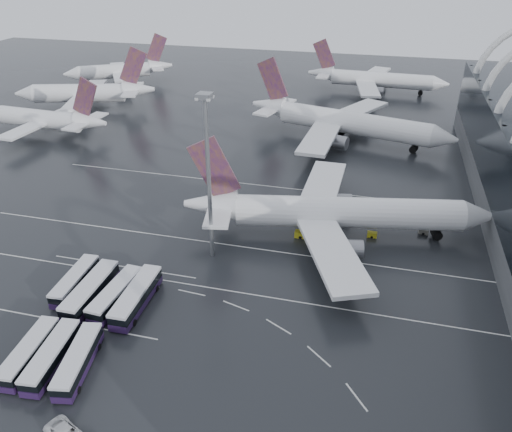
% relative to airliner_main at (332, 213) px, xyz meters
% --- Properties ---
extents(ground, '(420.00, 420.00, 0.00)m').
position_rel_airliner_main_xyz_m(ground, '(-11.12, -20.58, -5.17)').
color(ground, black).
rests_on(ground, ground).
extents(lane_marking_near, '(120.00, 0.25, 0.01)m').
position_rel_airliner_main_xyz_m(lane_marking_near, '(-11.12, -22.58, -5.16)').
color(lane_marking_near, silver).
rests_on(lane_marking_near, ground).
extents(lane_marking_mid, '(120.00, 0.25, 0.01)m').
position_rel_airliner_main_xyz_m(lane_marking_mid, '(-11.12, -8.58, -5.16)').
color(lane_marking_mid, silver).
rests_on(lane_marking_mid, ground).
extents(lane_marking_far, '(120.00, 0.25, 0.01)m').
position_rel_airliner_main_xyz_m(lane_marking_far, '(-11.12, 19.42, -5.16)').
color(lane_marking_far, silver).
rests_on(lane_marking_far, ground).
extents(bus_bay_line_south, '(28.00, 0.25, 0.01)m').
position_rel_airliner_main_xyz_m(bus_bay_line_south, '(-35.12, -36.58, -5.16)').
color(bus_bay_line_south, silver).
rests_on(bus_bay_line_south, ground).
extents(bus_bay_line_north, '(28.00, 0.25, 0.01)m').
position_rel_airliner_main_xyz_m(bus_bay_line_north, '(-35.12, -20.58, -5.16)').
color(bus_bay_line_north, silver).
rests_on(bus_bay_line_north, ground).
extents(airliner_main, '(60.68, 52.43, 20.64)m').
position_rel_airliner_main_xyz_m(airliner_main, '(0.00, 0.00, 0.00)').
color(airliner_main, white).
rests_on(airliner_main, ground).
extents(airliner_gate_b, '(62.30, 55.22, 21.90)m').
position_rel_airliner_main_xyz_m(airliner_gate_b, '(-3.76, 56.39, 0.31)').
color(airliner_gate_b, white).
rests_on(airliner_gate_b, ground).
extents(airliner_gate_c, '(54.09, 49.93, 19.29)m').
position_rel_airliner_main_xyz_m(airliner_gate_c, '(2.25, 114.13, -0.34)').
color(airliner_gate_c, white).
rests_on(airliner_gate_c, ground).
extents(jet_remote_west, '(43.38, 34.95, 18.91)m').
position_rel_airliner_main_xyz_m(jet_remote_west, '(-90.77, 37.91, -0.29)').
color(jet_remote_west, white).
rests_on(jet_remote_west, ground).
extents(jet_remote_mid, '(48.09, 39.07, 21.22)m').
position_rel_airliner_main_xyz_m(jet_remote_mid, '(-93.80, 66.26, 0.31)').
color(jet_remote_mid, white).
rests_on(jet_remote_mid, ground).
extents(jet_remote_far, '(40.42, 33.26, 19.31)m').
position_rel_airliner_main_xyz_m(jet_remote_far, '(-100.23, 102.58, -0.18)').
color(jet_remote_far, white).
rests_on(jet_remote_far, ground).
extents(bus_row_near_a, '(3.57, 12.52, 3.05)m').
position_rel_airliner_main_xyz_m(bus_row_near_a, '(-39.66, -28.66, -3.49)').
color(bus_row_near_a, '#1F133C').
rests_on(bus_row_near_a, ground).
extents(bus_row_near_b, '(3.53, 14.02, 3.44)m').
position_rel_airliner_main_xyz_m(bus_row_near_b, '(-35.50, -30.69, -3.28)').
color(bus_row_near_b, '#1F133C').
rests_on(bus_row_near_b, ground).
extents(bus_row_near_c, '(3.62, 13.09, 3.19)m').
position_rel_airliner_main_xyz_m(bus_row_near_c, '(-31.18, -30.31, -3.42)').
color(bus_row_near_c, '#1F133C').
rests_on(bus_row_near_c, ground).
extents(bus_row_near_d, '(3.66, 13.97, 3.42)m').
position_rel_airliner_main_xyz_m(bus_row_near_d, '(-27.54, -30.21, -3.29)').
color(bus_row_near_d, '#1F133C').
rests_on(bus_row_near_d, ground).
extents(bus_row_far_a, '(3.92, 12.47, 3.02)m').
position_rel_airliner_main_xyz_m(bus_row_far_a, '(-36.50, -45.13, -3.51)').
color(bus_row_far_a, '#1F133C').
rests_on(bus_row_far_a, ground).
extents(bus_row_far_b, '(4.24, 12.77, 3.08)m').
position_rel_airliner_main_xyz_m(bus_row_far_b, '(-33.04, -44.98, -3.47)').
color(bus_row_far_b, '#1F133C').
rests_on(bus_row_far_b, ground).
extents(bus_row_far_c, '(5.12, 12.72, 3.06)m').
position_rel_airliner_main_xyz_m(bus_row_far_c, '(-29.02, -44.76, -3.49)').
color(bus_row_far_c, '#1F133C').
rests_on(bus_row_far_c, ground).
extents(floodlight_mast, '(2.36, 2.36, 30.77)m').
position_rel_airliner_main_xyz_m(floodlight_mast, '(-20.73, -12.72, 14.18)').
color(floodlight_mast, gray).
rests_on(floodlight_mast, ground).
extents(gse_cart_belly_a, '(1.91, 1.13, 1.04)m').
position_rel_airliner_main_xyz_m(gse_cart_belly_a, '(8.10, 1.58, -4.65)').
color(gse_cart_belly_a, gold).
rests_on(gse_cart_belly_a, ground).
extents(gse_cart_belly_c, '(2.45, 1.44, 1.33)m').
position_rel_airliner_main_xyz_m(gse_cart_belly_c, '(-5.68, -2.13, -4.50)').
color(gse_cart_belly_c, gold).
rests_on(gse_cart_belly_c, ground).
extents(gse_cart_belly_d, '(1.91, 1.13, 1.04)m').
position_rel_airliner_main_xyz_m(gse_cart_belly_d, '(18.11, 5.56, -4.65)').
color(gse_cart_belly_d, slate).
rests_on(gse_cart_belly_d, ground).
extents(gse_cart_belly_e, '(2.05, 1.21, 1.12)m').
position_rel_airliner_main_xyz_m(gse_cart_belly_e, '(4.49, 10.29, -4.61)').
color(gse_cart_belly_e, gold).
rests_on(gse_cart_belly_e, ground).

